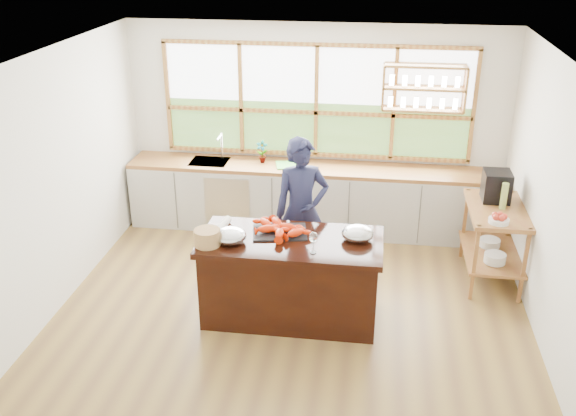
% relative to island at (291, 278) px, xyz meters
% --- Properties ---
extents(ground_plane, '(5.00, 5.00, 0.00)m').
position_rel_island_xyz_m(ground_plane, '(0.00, 0.20, -0.45)').
color(ground_plane, olive).
extents(room_shell, '(5.02, 4.52, 2.71)m').
position_rel_island_xyz_m(room_shell, '(0.02, 0.71, 1.30)').
color(room_shell, silver).
rests_on(room_shell, ground_plane).
extents(back_counter, '(4.90, 0.63, 0.90)m').
position_rel_island_xyz_m(back_counter, '(-0.02, 2.14, 0.00)').
color(back_counter, '#BAB8B1').
rests_on(back_counter, ground_plane).
extents(right_shelf_unit, '(0.62, 1.10, 0.90)m').
position_rel_island_xyz_m(right_shelf_unit, '(2.19, 1.09, 0.15)').
color(right_shelf_unit, olive).
rests_on(right_shelf_unit, ground_plane).
extents(island, '(1.85, 0.90, 0.90)m').
position_rel_island_xyz_m(island, '(0.00, 0.00, 0.00)').
color(island, black).
rests_on(island, ground_plane).
extents(cook, '(0.72, 0.59, 1.71)m').
position_rel_island_xyz_m(cook, '(0.01, 0.82, 0.40)').
color(cook, '#191B38').
rests_on(cook, ground_plane).
extents(potted_plant, '(0.16, 0.11, 0.30)m').
position_rel_island_xyz_m(potted_plant, '(-0.69, 2.20, 0.60)').
color(potted_plant, slate).
rests_on(potted_plant, back_counter).
extents(cutting_board, '(0.46, 0.38, 0.01)m').
position_rel_island_xyz_m(cutting_board, '(-0.29, 2.14, 0.45)').
color(cutting_board, green).
rests_on(cutting_board, back_counter).
extents(espresso_machine, '(0.30, 0.33, 0.35)m').
position_rel_island_xyz_m(espresso_machine, '(2.19, 1.33, 0.62)').
color(espresso_machine, black).
rests_on(espresso_machine, right_shelf_unit).
extents(wine_bottle, '(0.08, 0.08, 0.30)m').
position_rel_island_xyz_m(wine_bottle, '(2.24, 1.09, 0.60)').
color(wine_bottle, '#91AA4D').
rests_on(wine_bottle, right_shelf_unit).
extents(fruit_bowl, '(0.22, 0.22, 0.11)m').
position_rel_island_xyz_m(fruit_bowl, '(2.14, 0.70, 0.49)').
color(fruit_bowl, silver).
rests_on(fruit_bowl, right_shelf_unit).
extents(slate_board, '(0.61, 0.49, 0.02)m').
position_rel_island_xyz_m(slate_board, '(-0.14, 0.14, 0.45)').
color(slate_board, black).
rests_on(slate_board, island).
extents(lobster_pile, '(0.55, 0.48, 0.08)m').
position_rel_island_xyz_m(lobster_pile, '(-0.14, 0.12, 0.50)').
color(lobster_pile, '#E13A04').
rests_on(lobster_pile, slate_board).
extents(mixing_bowl_left, '(0.33, 0.33, 0.16)m').
position_rel_island_xyz_m(mixing_bowl_left, '(-0.60, -0.14, 0.51)').
color(mixing_bowl_left, '#ACAFB4').
rests_on(mixing_bowl_left, island).
extents(mixing_bowl_right, '(0.32, 0.32, 0.16)m').
position_rel_island_xyz_m(mixing_bowl_right, '(0.66, 0.09, 0.51)').
color(mixing_bowl_right, '#ACAFB4').
rests_on(mixing_bowl_right, island).
extents(wine_glass, '(0.08, 0.08, 0.22)m').
position_rel_island_xyz_m(wine_glass, '(0.25, -0.25, 0.61)').
color(wine_glass, white).
rests_on(wine_glass, island).
extents(wicker_basket, '(0.26, 0.26, 0.17)m').
position_rel_island_xyz_m(wicker_basket, '(-0.80, -0.23, 0.53)').
color(wicker_basket, tan).
rests_on(wicker_basket, island).
extents(parchment_roll, '(0.11, 0.31, 0.08)m').
position_rel_island_xyz_m(parchment_roll, '(-0.74, 0.16, 0.49)').
color(parchment_roll, silver).
rests_on(parchment_roll, island).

